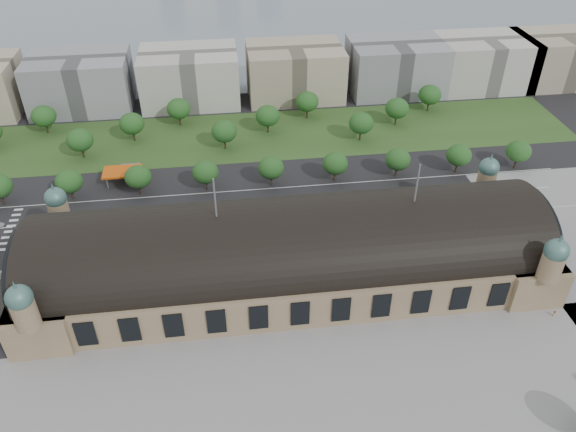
{
  "coord_description": "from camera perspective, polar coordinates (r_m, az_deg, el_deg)",
  "views": [
    {
      "loc": [
        -16.68,
        -123.4,
        114.2
      ],
      "look_at": [
        1.13,
        13.37,
        14.0
      ],
      "focal_mm": 35.0,
      "sensor_mm": 36.0,
      "label": 1
    }
  ],
  "objects": [
    {
      "name": "ground",
      "position": [
        168.96,
        0.21,
        -6.53
      ],
      "size": [
        900.0,
        900.0,
        0.0
      ],
      "primitive_type": "plane",
      "color": "black",
      "rests_on": "ground"
    },
    {
      "name": "station",
      "position": [
        162.19,
        0.21,
        -3.85
      ],
      "size": [
        150.0,
        48.4,
        44.3
      ],
      "color": "#937E5B",
      "rests_on": "ground"
    },
    {
      "name": "plaza_south",
      "position": [
        141.62,
        6.91,
        -18.14
      ],
      "size": [
        190.0,
        48.0,
        0.12
      ],
      "primitive_type": "cube",
      "color": "gray",
      "rests_on": "ground"
    },
    {
      "name": "road_slab",
      "position": [
        197.74,
        -7.01,
        0.41
      ],
      "size": [
        260.0,
        26.0,
        0.1
      ],
      "primitive_type": "cube",
      "color": "black",
      "rests_on": "ground"
    },
    {
      "name": "grass_belt",
      "position": [
        244.69,
        -6.23,
        7.95
      ],
      "size": [
        300.0,
        45.0,
        0.1
      ],
      "primitive_type": "cube",
      "color": "#2C491D",
      "rests_on": "ground"
    },
    {
      "name": "petrol_station",
      "position": [
        222.18,
        -16.06,
        4.42
      ],
      "size": [
        14.0,
        13.0,
        5.05
      ],
      "color": "#C64C0B",
      "rests_on": "ground"
    },
    {
      "name": "lake",
      "position": [
        436.92,
        -5.32,
        20.7
      ],
      "size": [
        700.0,
        320.0,
        0.08
      ],
      "primitive_type": "cube",
      "color": "slate",
      "rests_on": "ground"
    },
    {
      "name": "office_2",
      "position": [
        283.19,
        -20.31,
        12.63
      ],
      "size": [
        45.0,
        32.0,
        24.0
      ],
      "primitive_type": "cube",
      "color": "gray",
      "rests_on": "ground"
    },
    {
      "name": "office_3",
      "position": [
        276.34,
        -9.94,
        13.76
      ],
      "size": [
        45.0,
        32.0,
        24.0
      ],
      "primitive_type": "cube",
      "color": "#B7B5AD",
      "rests_on": "ground"
    },
    {
      "name": "office_4",
      "position": [
        278.44,
        0.69,
        14.46
      ],
      "size": [
        45.0,
        32.0,
        24.0
      ],
      "primitive_type": "cube",
      "color": "tan",
      "rests_on": "ground"
    },
    {
      "name": "office_5",
      "position": [
        289.31,
        10.88,
        14.68
      ],
      "size": [
        45.0,
        32.0,
        24.0
      ],
      "primitive_type": "cube",
      "color": "gray",
      "rests_on": "ground"
    },
    {
      "name": "office_6",
      "position": [
        305.82,
        19.22,
        14.53
      ],
      "size": [
        45.0,
        32.0,
        24.0
      ],
      "primitive_type": "cube",
      "color": "#B7B5AD",
      "rests_on": "ground"
    },
    {
      "name": "office_7",
      "position": [
        325.05,
        25.8,
        14.21
      ],
      "size": [
        45.0,
        32.0,
        24.0
      ],
      "primitive_type": "cube",
      "color": "tan",
      "rests_on": "ground"
    },
    {
      "name": "tree_row_2",
      "position": [
        213.49,
        -21.36,
        3.28
      ],
      "size": [
        9.6,
        9.6,
        11.52
      ],
      "color": "#2D2116",
      "rests_on": "ground"
    },
    {
      "name": "tree_row_3",
      "position": [
        208.56,
        -14.99,
        3.86
      ],
      "size": [
        9.6,
        9.6,
        11.52
      ],
      "color": "#2D2116",
      "rests_on": "ground"
    },
    {
      "name": "tree_row_4",
      "position": [
        206.33,
        -8.4,
        4.41
      ],
      "size": [
        9.6,
        9.6,
        11.52
      ],
      "color": "#2D2116",
      "rests_on": "ground"
    },
    {
      "name": "tree_row_5",
      "position": [
        206.87,
        -1.74,
        4.91
      ],
      "size": [
        9.6,
        9.6,
        11.52
      ],
      "color": "#2D2116",
      "rests_on": "ground"
    },
    {
      "name": "tree_row_6",
      "position": [
        210.17,
        4.81,
        5.33
      ],
      "size": [
        9.6,
        9.6,
        11.52
      ],
      "color": "#2D2116",
      "rests_on": "ground"
    },
    {
      "name": "tree_row_7",
      "position": [
        216.1,
        11.09,
        5.67
      ],
      "size": [
        9.6,
        9.6,
        11.52
      ],
      "color": "#2D2116",
      "rests_on": "ground"
    },
    {
      "name": "tree_row_8",
      "position": [
        224.46,
        16.97,
        5.92
      ],
      "size": [
        9.6,
        9.6,
        11.52
      ],
      "color": "#2D2116",
      "rests_on": "ground"
    },
    {
      "name": "tree_row_9",
      "position": [
        234.98,
        22.38,
        6.1
      ],
      "size": [
        9.6,
        9.6,
        11.52
      ],
      "color": "#2D2116",
      "rests_on": "ground"
    },
    {
      "name": "tree_belt_2",
      "position": [
        264.62,
        -23.57,
        9.28
      ],
      "size": [
        10.4,
        10.4,
        12.48
      ],
      "color": "#2D2116",
      "rests_on": "ground"
    },
    {
      "name": "tree_belt_3",
      "position": [
        238.83,
        -20.38,
        7.25
      ],
      "size": [
        10.4,
        10.4,
        12.48
      ],
      "color": "#2D2116",
      "rests_on": "ground"
    },
    {
      "name": "tree_belt_4",
      "position": [
        245.68,
        -15.59,
        9.03
      ],
      "size": [
        10.4,
        10.4,
        12.48
      ],
      "color": "#2D2116",
      "rests_on": "ground"
    },
    {
      "name": "tree_belt_5",
      "position": [
        254.34,
        -11.05,
        10.65
      ],
      "size": [
        10.4,
        10.4,
        12.48
      ],
      "color": "#2D2116",
      "rests_on": "ground"
    },
    {
      "name": "tree_belt_6",
      "position": [
        232.1,
        -6.5,
        8.54
      ],
      "size": [
        10.4,
        10.4,
        12.48
      ],
      "color": "#2D2116",
      "rests_on": "ground"
    },
    {
      "name": "tree_belt_7",
      "position": [
        243.63,
        -2.08,
        10.14
      ],
      "size": [
        10.4,
        10.4,
        12.48
      ],
      "color": "#2D2116",
      "rests_on": "ground"
    },
    {
      "name": "tree_belt_8",
      "position": [
        256.61,
        1.96,
        11.54
      ],
      "size": [
        10.4,
        10.4,
        12.48
      ],
      "color": "#2D2116",
      "rests_on": "ground"
    },
    {
      "name": "tree_belt_9",
      "position": [
        239.16,
        7.44,
        9.33
      ],
      "size": [
        10.4,
        10.4,
        12.48
      ],
      "color": "#2D2116",
      "rests_on": "ground"
    },
    {
      "name": "tree_belt_10",
      "position": [
        254.65,
        11.02,
        10.69
      ],
      "size": [
        10.4,
        10.4,
        12.48
      ],
      "color": "#2D2116",
      "rests_on": "ground"
    },
    {
      "name": "tree_belt_11",
      "position": [
        271.12,
        14.21,
        11.85
      ],
      "size": [
        10.4,
        10.4,
        12.48
      ],
      "color": "#2D2116",
      "rests_on": "ground"
    },
    {
      "name": "traffic_car_2",
      "position": [
        198.56,
        -15.76,
        -0.38
      ],
      "size": [
        6.03,
        3.0,
        1.64
      ],
      "primitive_type": "imported",
      "rotation": [
        0.0,
        0.0,
        -1.52
      ],
      "color": "black",
      "rests_on": "ground"
    },
    {
      "name": "traffic_car_3",
      "position": [
        201.41,
        -14.17,
        0.47
      ],
      "size": [
        5.39,
        2.68,
        1.51
      ],
      "primitive_type": "imported",
      "rotation": [
        0.0,
        0.0,
        1.68
      ],
      "color": "maroon",
      "rests_on": "ground"
    },
    {
      "name": "traffic_car_4",
      "position": [
        195.49,
        -2.64,
        0.5
      ],
      "size": [
        5.01,
        2.46,
        1.64
      ],
      "primitive_type": "imported",
      "rotation": [
        0.0,
        0.0,
        -1.46
      ],
      "color": "#1A204A",
      "rests_on": "ground"
    },
    {
      "name": "traffic_car_5",
      "position": [
        203.94,
        5.81,
        1.99
      ],
      "size": [
        4.64,
        1.93,
        1.49
      ],
      "primitive_type": "imported",
      "rotation": [
        0.0,
        0.0,
        1.65
      ],
      "color": "slate",
      "rests_on": "ground"
    },
    {
      "name": "traffic_car_6",
      "position": [
        209.4,
        15.07,
        1.8
      ],
      "size": [
        5.67,
        3.2,
        1.5
      ],
      "primitive_type": "imported",
      "rotation": [
        0.0,
        0.0,
        -1.71
      ],
      "color": "silver",
      "rests_on": "ground"
    },
    {
      "name": "parked_car_0",
      "position": [
        192.05,
        -22.85,
        -3.55
      ],
      "size": [
        4.77,
        3.8,
        1.52
      ],
      "primitive_type": "imported",
      "rotation": [
        0.0,
        0.0,
        -1.02
      ],
      "color": "black",
      "rests_on": "ground"
    },
    {
      "name": "parked_car_1",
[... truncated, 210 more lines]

